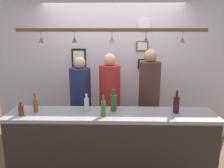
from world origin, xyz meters
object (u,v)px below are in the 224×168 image
(bottle_wine_dark_red, at_px, (176,104))
(picture_frame_upper_small, at_px, (142,46))
(person_middle_red_shirt, at_px, (110,95))
(bottle_beer_brown_stubby, at_px, (21,110))
(person_right_brown_shirt, at_px, (149,92))
(bottle_champagne_green, at_px, (114,102))
(picture_frame_lower_pair, at_px, (146,64))
(bottle_soda_clear, at_px, (87,104))
(person_left_navy_shirt, at_px, (81,97))
(picture_frame_caricature, at_px, (79,58))
(wall_clock, at_px, (144,24))
(bottle_beer_amber_tall, at_px, (35,104))
(bottle_beer_green_import, at_px, (103,108))

(bottle_wine_dark_red, height_order, picture_frame_upper_small, picture_frame_upper_small)
(person_middle_red_shirt, relative_size, bottle_beer_brown_stubby, 9.33)
(person_right_brown_shirt, relative_size, bottle_champagne_green, 5.82)
(bottle_wine_dark_red, bearing_deg, bottle_beer_brown_stubby, -176.31)
(picture_frame_lower_pair, bearing_deg, bottle_wine_dark_red, -80.26)
(bottle_soda_clear, bearing_deg, picture_frame_upper_small, 57.11)
(person_left_navy_shirt, distance_m, picture_frame_caricature, 0.85)
(bottle_champagne_green, distance_m, wall_clock, 1.75)
(bottle_beer_amber_tall, bearing_deg, person_middle_red_shirt, 38.19)
(bottle_beer_amber_tall, bearing_deg, bottle_beer_brown_stubby, -137.72)
(bottle_champagne_green, relative_size, bottle_wine_dark_red, 1.00)
(wall_clock, bearing_deg, picture_frame_lower_pair, 6.45)
(person_middle_red_shirt, distance_m, wall_clock, 1.41)
(person_left_navy_shirt, height_order, bottle_wine_dark_red, person_left_navy_shirt)
(bottle_beer_green_import, relative_size, wall_clock, 1.18)
(bottle_beer_brown_stubby, height_order, wall_clock, wall_clock)
(picture_frame_caricature, bearing_deg, bottle_beer_brown_stubby, -108.39)
(person_left_navy_shirt, distance_m, bottle_wine_dark_red, 1.56)
(person_middle_red_shirt, distance_m, bottle_soda_clear, 0.75)
(bottle_beer_amber_tall, xyz_separation_m, bottle_champagne_green, (1.02, 0.06, 0.02))
(person_right_brown_shirt, xyz_separation_m, bottle_soda_clear, (-0.92, -0.69, 0.02))
(person_middle_red_shirt, height_order, bottle_wine_dark_red, person_middle_red_shirt)
(bottle_beer_green_import, bearing_deg, person_left_navy_shirt, 115.89)
(bottle_wine_dark_red, bearing_deg, person_middle_red_shirt, 139.76)
(person_middle_red_shirt, bearing_deg, person_left_navy_shirt, 180.00)
(bottle_beer_green_import, bearing_deg, bottle_champagne_green, 56.00)
(bottle_wine_dark_red, distance_m, bottle_beer_green_import, 0.94)
(bottle_soda_clear, xyz_separation_m, bottle_wine_dark_red, (1.17, -0.06, 0.03))
(person_middle_red_shirt, relative_size, person_right_brown_shirt, 0.96)
(bottle_soda_clear, bearing_deg, person_left_navy_shirt, 105.52)
(person_left_navy_shirt, height_order, person_middle_red_shirt, person_middle_red_shirt)
(bottle_soda_clear, height_order, picture_frame_caricature, picture_frame_caricature)
(person_left_navy_shirt, relative_size, bottle_beer_amber_tall, 6.26)
(bottle_soda_clear, bearing_deg, person_middle_red_shirt, 67.41)
(picture_frame_lower_pair, bearing_deg, bottle_beer_amber_tall, -139.19)
(bottle_beer_amber_tall, relative_size, picture_frame_upper_small, 1.18)
(person_left_navy_shirt, height_order, picture_frame_lower_pair, person_left_navy_shirt)
(picture_frame_caricature, height_order, picture_frame_lower_pair, picture_frame_caricature)
(bottle_beer_amber_tall, xyz_separation_m, picture_frame_lower_pair, (1.60, 1.38, 0.34))
(bottle_soda_clear, xyz_separation_m, wall_clock, (0.88, 1.31, 1.05))
(bottle_beer_brown_stubby, bearing_deg, person_middle_red_shirt, 38.75)
(picture_frame_caricature, distance_m, picture_frame_lower_pair, 1.24)
(person_middle_red_shirt, height_order, picture_frame_lower_pair, person_middle_red_shirt)
(bottle_soda_clear, bearing_deg, bottle_champagne_green, -0.48)
(bottle_champagne_green, xyz_separation_m, picture_frame_upper_small, (0.49, 1.32, 0.65))
(person_left_navy_shirt, bearing_deg, bottle_beer_brown_stubby, -125.05)
(picture_frame_upper_small, bearing_deg, picture_frame_caricature, 180.00)
(bottle_soda_clear, distance_m, picture_frame_lower_pair, 1.65)
(bottle_beer_brown_stubby, distance_m, picture_frame_caricature, 1.66)
(person_middle_red_shirt, bearing_deg, picture_frame_lower_pair, 44.32)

